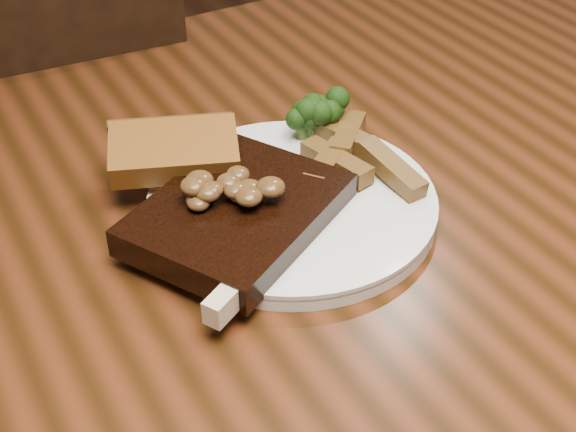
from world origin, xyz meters
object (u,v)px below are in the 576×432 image
at_px(steak, 238,214).
at_px(potato_wedges, 346,160).
at_px(dining_table, 263,323).
at_px(garlic_bread, 176,170).
at_px(chair_far, 22,186).
at_px(plate, 292,205).

height_order(steak, potato_wedges, steak).
xyz_separation_m(dining_table, garlic_bread, (-0.03, 0.10, 0.12)).
relative_size(chair_far, potato_wedges, 9.50).
distance_m(steak, potato_wedges, 0.12).
bearing_deg(potato_wedges, dining_table, -159.54).
xyz_separation_m(dining_table, plate, (0.05, 0.03, 0.10)).
height_order(dining_table, chair_far, chair_far).
bearing_deg(potato_wedges, steak, -169.02).
bearing_deg(chair_far, steak, 104.41).
xyz_separation_m(plate, potato_wedges, (0.07, 0.01, 0.02)).
xyz_separation_m(plate, steak, (-0.06, -0.01, 0.02)).
bearing_deg(chair_far, dining_table, 105.25).
height_order(dining_table, plate, plate).
xyz_separation_m(garlic_bread, potato_wedges, (0.14, -0.06, -0.00)).
height_order(chair_far, steak, chair_far).
bearing_deg(plate, garlic_bread, 135.00).
height_order(chair_far, plate, chair_far).
xyz_separation_m(dining_table, chair_far, (-0.11, 0.54, -0.15)).
xyz_separation_m(steak, garlic_bread, (-0.02, 0.09, -0.00)).
relative_size(garlic_bread, potato_wedges, 1.14).
bearing_deg(chair_far, garlic_bread, 103.96).
distance_m(plate, steak, 0.06).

